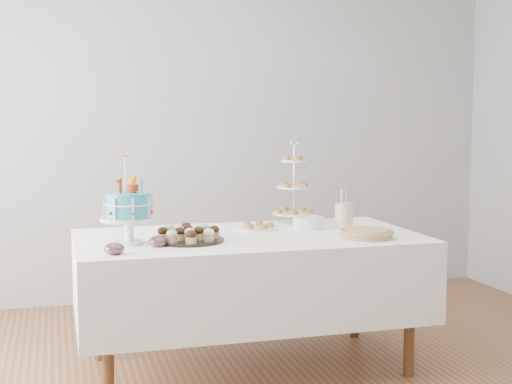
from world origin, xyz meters
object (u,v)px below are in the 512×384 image
object	(u,v)px
table	(249,275)
utensil_pitcher	(344,215)
pastry_plate	(258,226)
pie	(366,233)
tiered_stand	(294,188)
jam_bowl_b	(158,241)
plate_stack	(308,223)
birthday_cake	(129,220)
jam_bowl_a	(114,249)
cupcake_tray	(189,234)

from	to	relation	value
table	utensil_pitcher	distance (m)	0.68
pastry_plate	utensil_pitcher	world-z (taller)	utensil_pitcher
pie	tiered_stand	bearing A→B (deg)	106.64
table	tiered_stand	world-z (taller)	tiered_stand
pie	jam_bowl_b	xyz separation A→B (m)	(-1.15, 0.04, 0.00)
pie	plate_stack	bearing A→B (deg)	116.88
pastry_plate	table	bearing A→B (deg)	-119.10
plate_stack	pie	bearing A→B (deg)	-63.12
pastry_plate	plate_stack	bearing A→B (deg)	-13.92
birthday_cake	jam_bowl_a	xyz separation A→B (m)	(-0.10, -0.27, -0.10)
cupcake_tray	plate_stack	bearing A→B (deg)	17.21
pie	jam_bowl_a	size ratio (longest dim) A/B	3.01
cupcake_tray	plate_stack	size ratio (longest dim) A/B	2.05
jam_bowl_a	table	bearing A→B (deg)	25.28
tiered_stand	birthday_cake	bearing A→B (deg)	-155.46
utensil_pitcher	plate_stack	bearing A→B (deg)	146.58
pie	jam_bowl_a	world-z (taller)	jam_bowl_a
table	utensil_pitcher	size ratio (longest dim) A/B	8.09
table	pastry_plate	bearing A→B (deg)	60.90
pastry_plate	utensil_pitcher	size ratio (longest dim) A/B	1.04
cupcake_tray	jam_bowl_b	bearing A→B (deg)	-148.51
tiered_stand	cupcake_tray	bearing A→B (deg)	-146.75
jam_bowl_b	pastry_plate	bearing A→B (deg)	32.60
cupcake_tray	jam_bowl_a	world-z (taller)	cupcake_tray
pie	plate_stack	size ratio (longest dim) A/B	1.64
pie	jam_bowl_b	size ratio (longest dim) A/B	3.09
pastry_plate	jam_bowl_b	xyz separation A→B (m)	(-0.66, -0.42, 0.01)
birthday_cake	pastry_plate	world-z (taller)	birthday_cake
table	jam_bowl_b	world-z (taller)	jam_bowl_b
birthday_cake	plate_stack	xyz separation A→B (m)	(1.08, 0.23, -0.09)
jam_bowl_b	utensil_pitcher	xyz separation A→B (m)	(1.15, 0.28, 0.06)
tiered_stand	pastry_plate	xyz separation A→B (m)	(-0.29, -0.19, -0.21)
table	jam_bowl_b	xyz separation A→B (m)	(-0.54, -0.21, 0.25)
jam_bowl_a	birthday_cake	bearing A→B (deg)	69.94
table	cupcake_tray	size ratio (longest dim) A/B	5.03
pastry_plate	jam_bowl_b	distance (m)	0.78
pastry_plate	utensil_pitcher	xyz separation A→B (m)	(0.49, -0.14, 0.07)
pastry_plate	jam_bowl_b	size ratio (longest dim) A/B	2.50
cupcake_tray	jam_bowl_b	xyz separation A→B (m)	(-0.18, -0.11, -0.01)
pie	pastry_plate	xyz separation A→B (m)	(-0.49, 0.46, -0.01)
cupcake_tray	utensil_pitcher	size ratio (longest dim) A/B	1.61
tiered_stand	utensil_pitcher	bearing A→B (deg)	-59.23
pie	tiered_stand	distance (m)	0.71
tiered_stand	pastry_plate	world-z (taller)	tiered_stand
table	utensil_pitcher	bearing A→B (deg)	6.11
tiered_stand	plate_stack	bearing A→B (deg)	-90.41
pastry_plate	jam_bowl_a	size ratio (longest dim) A/B	2.44
birthday_cake	utensil_pitcher	xyz separation A→B (m)	(1.28, 0.16, -0.04)
pastry_plate	cupcake_tray	bearing A→B (deg)	-147.00
pie	tiered_stand	xyz separation A→B (m)	(-0.20, 0.66, 0.19)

